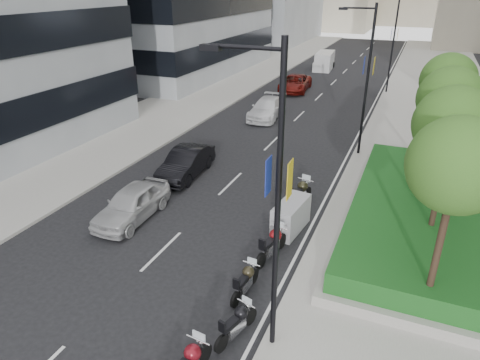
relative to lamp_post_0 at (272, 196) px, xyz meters
The scene contains 24 objects.
ground 6.62m from the lamp_post_0, 166.43° to the right, with size 160.00×160.00×0.00m, color black.
sidewalk_right 29.82m from the lamp_post_0, 80.49° to the left, with size 10.00×100.00×0.15m, color #9E9B93.
sidewalk_left 33.56m from the lamp_post_0, 119.10° to the left, with size 8.00×100.00×0.15m, color #9E9B93.
lane_edge 29.44m from the lamp_post_0, 90.88° to the left, with size 0.12×100.00×0.01m, color silver.
lane_centre 29.97m from the lamp_post_0, 101.01° to the left, with size 0.12×100.00×0.01m, color silver.
planter 11.73m from the lamp_post_0, 56.95° to the left, with size 10.00×14.00×0.40m, color #9C9992.
hedge 11.50m from the lamp_post_0, 56.95° to the left, with size 9.40×13.40×0.80m, color #17511C.
tree_0 5.30m from the lamp_post_0, 34.56° to the left, with size 2.80×2.80×6.30m.
tree_1 8.25m from the lamp_post_0, 58.11° to the left, with size 2.80×2.80×6.30m.
tree_2 11.84m from the lamp_post_0, 68.40° to the left, with size 2.80×2.80×6.30m.
tree_3 15.62m from the lamp_post_0, 73.81° to the left, with size 2.80×2.80×6.30m.
lamp_post_0 is the anchor object (origin of this frame).
lamp_post_1 17.00m from the lamp_post_0, 90.00° to the left, with size 2.34×0.45×9.00m.
lamp_post_2 35.00m from the lamp_post_0, 90.00° to the left, with size 2.34×0.45×9.00m.
motorcycle_2 4.63m from the lamp_post_0, behind, with size 0.78×1.97×1.00m.
motorcycle_3 5.13m from the lamp_post_0, 127.99° to the left, with size 0.67×2.01×1.00m.
motorcycle_4 6.36m from the lamp_post_0, 107.05° to the left, with size 0.77×2.28×1.15m.
motorcycle_5 7.99m from the lamp_post_0, 100.58° to the left, with size 1.22×2.46×1.41m.
motorcycle_6 10.11m from the lamp_post_0, 99.39° to the left, with size 0.85×2.42×1.22m.
car_a 10.51m from the lamp_post_0, 149.95° to the left, with size 1.83×4.56×1.55m, color #B6B6B8.
car_b 13.73m from the lamp_post_0, 129.97° to the left, with size 1.65×4.74×1.56m, color black.
car_c 24.29m from the lamp_post_0, 109.44° to the left, with size 2.18×5.37×1.56m, color silver.
car_d 33.76m from the lamp_post_0, 104.63° to the left, with size 2.61×5.67×1.57m, color #600F0B.
delivery_van 45.89m from the lamp_post_0, 100.47° to the left, with size 2.29×5.12×2.09m.
Camera 1 is at (7.14, -8.31, 10.05)m, focal length 32.00 mm.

